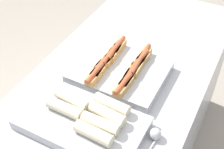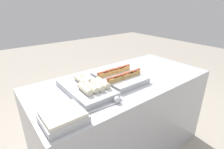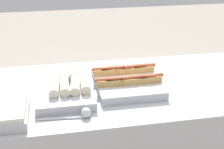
% 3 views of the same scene
% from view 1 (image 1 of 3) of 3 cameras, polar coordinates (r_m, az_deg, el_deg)
% --- Properties ---
extents(counter, '(1.77, 0.84, 0.89)m').
position_cam_1_polar(counter, '(1.94, 1.82, -9.01)').
color(counter, '#B7BABF').
rests_on(counter, ground_plane).
extents(tray_hotdogs, '(0.39, 0.45, 0.10)m').
position_cam_1_polar(tray_hotdogs, '(1.56, 1.48, 0.82)').
color(tray_hotdogs, '#B7BABF').
rests_on(tray_hotdogs, counter).
extents(tray_wraps, '(0.30, 0.53, 0.10)m').
position_cam_1_polar(tray_wraps, '(1.35, -5.09, -8.41)').
color(tray_wraps, '#B7BABF').
rests_on(tray_wraps, counter).
extents(serving_spoon_near, '(0.26, 0.05, 0.05)m').
position_cam_1_polar(serving_spoon_near, '(1.32, 7.62, -11.35)').
color(serving_spoon_near, silver).
rests_on(serving_spoon_near, counter).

